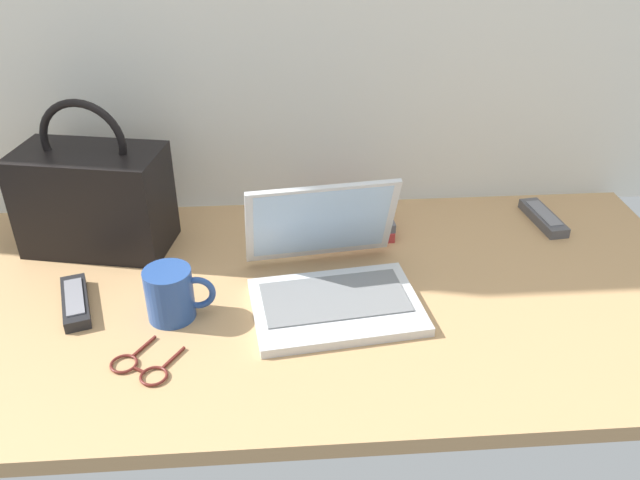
{
  "coord_description": "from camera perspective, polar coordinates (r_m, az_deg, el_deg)",
  "views": [
    {
      "loc": [
        -0.05,
        -1.03,
        0.77
      ],
      "look_at": [
        0.03,
        0.0,
        0.15
      ],
      "focal_mm": 36.5,
      "sensor_mm": 36.0,
      "label": 1
    }
  ],
  "objects": [
    {
      "name": "book_stack",
      "position": [
        1.47,
        2.18,
        1.65
      ],
      "size": [
        0.21,
        0.18,
        0.04
      ],
      "color": "#B23333",
      "rests_on": "desk"
    },
    {
      "name": "handbag",
      "position": [
        1.45,
        -19.19,
        3.54
      ],
      "size": [
        0.33,
        0.22,
        0.33
      ],
      "color": "black",
      "rests_on": "desk"
    },
    {
      "name": "coffee_mug",
      "position": [
        1.22,
        -12.9,
        -4.63
      ],
      "size": [
        0.13,
        0.09,
        0.1
      ],
      "color": "#26478C",
      "rests_on": "desk"
    },
    {
      "name": "remote_control_near",
      "position": [
        1.6,
        18.99,
        1.88
      ],
      "size": [
        0.06,
        0.16,
        0.02
      ],
      "color": "#4C4C51",
      "rests_on": "desk"
    },
    {
      "name": "laptop",
      "position": [
        1.24,
        0.95,
        -3.17
      ],
      "size": [
        0.34,
        0.33,
        0.21
      ],
      "color": "silver",
      "rests_on": "desk"
    },
    {
      "name": "remote_control_far",
      "position": [
        1.32,
        -20.66,
        -5.08
      ],
      "size": [
        0.09,
        0.17,
        0.02
      ],
      "color": "black",
      "rests_on": "desk"
    },
    {
      "name": "desk",
      "position": [
        1.28,
        -1.17,
        -5.22
      ],
      "size": [
        1.6,
        0.76,
        0.03
      ],
      "color": "tan",
      "rests_on": "ground"
    },
    {
      "name": "eyeglasses",
      "position": [
        1.14,
        -15.48,
        -10.8
      ],
      "size": [
        0.13,
        0.14,
        0.01
      ],
      "color": "#591E19",
      "rests_on": "desk"
    }
  ]
}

